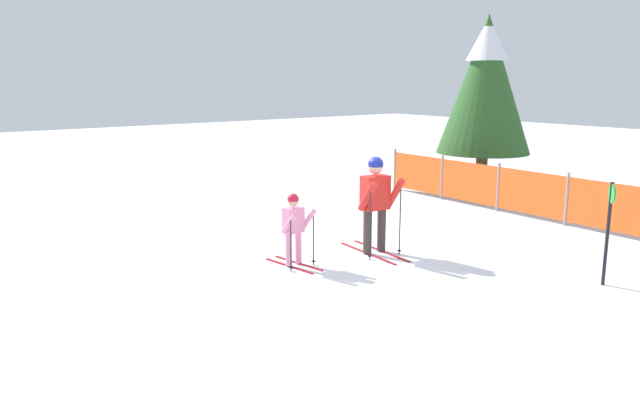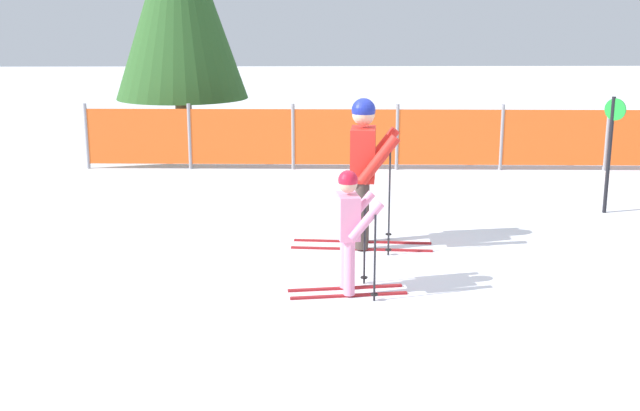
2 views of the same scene
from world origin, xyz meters
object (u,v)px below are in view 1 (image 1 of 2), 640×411
object	(u,v)px
conifer_far	(486,82)
trail_marker	(609,223)
safety_fence	(607,206)
skier_child	(294,224)
skier_adult	(376,197)

from	to	relation	value
conifer_far	trail_marker	distance (m)	8.28
safety_fence	conifer_far	bearing A→B (deg)	155.00
conifer_far	skier_child	bearing A→B (deg)	-71.52
skier_adult	trail_marker	bearing A→B (deg)	30.34
safety_fence	skier_child	bearing A→B (deg)	-108.37
skier_adult	skier_child	size ratio (longest dim) A/B	1.42
safety_fence	trail_marker	bearing A→B (deg)	-62.07
safety_fence	conifer_far	size ratio (longest dim) A/B	2.64
safety_fence	trail_marker	world-z (taller)	trail_marker
skier_adult	safety_fence	bearing A→B (deg)	74.69
safety_fence	skier_adult	bearing A→B (deg)	-111.32
conifer_far	trail_marker	size ratio (longest dim) A/B	3.02
skier_child	safety_fence	xyz separation A→B (m)	(1.97, 5.93, -0.14)
skier_child	safety_fence	bearing A→B (deg)	64.76
skier_adult	skier_child	xyz separation A→B (m)	(-0.25, -1.52, -0.30)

